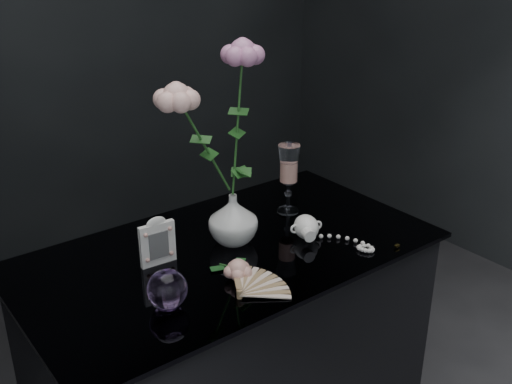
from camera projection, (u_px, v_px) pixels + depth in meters
table at (231, 369)px, 1.67m from camera, size 1.05×0.58×0.76m
vase at (233, 219)px, 1.53m from camera, size 0.17×0.17×0.13m
wine_glass at (288, 179)px, 1.68m from camera, size 0.06×0.06×0.20m
picture_frame at (157, 241)px, 1.43m from camera, size 0.10×0.08×0.13m
paperweight at (167, 289)px, 1.27m from camera, size 0.11×0.11×0.09m
paper_fan at (240, 293)px, 1.31m from camera, size 0.26×0.23×0.02m
loose_rose at (238, 269)px, 1.38m from camera, size 0.14×0.17×0.05m
pearl_jar at (306, 226)px, 1.56m from camera, size 0.28×0.29×0.07m
roses at (219, 123)px, 1.40m from camera, size 0.28×0.12×0.43m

